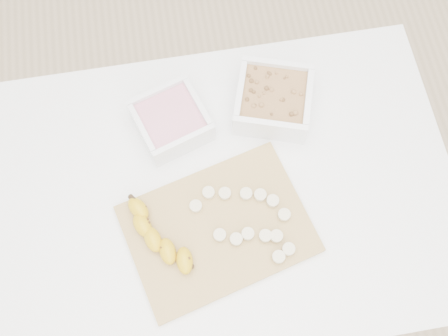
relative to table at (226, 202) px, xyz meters
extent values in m
plane|color=#C6AD89|center=(0.00, 0.00, -0.65)|extent=(3.50, 3.50, 0.00)
cube|color=white|center=(0.00, 0.00, 0.08)|extent=(1.00, 0.70, 0.04)
cylinder|color=white|center=(0.44, -0.29, -0.30)|extent=(0.05, 0.05, 0.71)
cylinder|color=white|center=(-0.44, 0.29, -0.30)|extent=(0.05, 0.05, 0.71)
cylinder|color=white|center=(0.44, 0.29, -0.30)|extent=(0.05, 0.05, 0.71)
cube|color=white|center=(-0.09, 0.17, 0.13)|extent=(0.18, 0.18, 0.07)
cube|color=#D08094|center=(-0.09, 0.17, 0.13)|extent=(0.15, 0.15, 0.04)
cube|color=white|center=(0.14, 0.18, 0.13)|extent=(0.20, 0.20, 0.08)
cube|color=olive|center=(0.14, 0.18, 0.14)|extent=(0.17, 0.17, 0.04)
cube|color=tan|center=(-0.03, -0.08, 0.10)|extent=(0.42, 0.35, 0.01)
cylinder|color=beige|center=(-0.07, -0.03, 0.12)|extent=(0.03, 0.03, 0.01)
cylinder|color=beige|center=(-0.04, -0.01, 0.12)|extent=(0.03, 0.03, 0.01)
cylinder|color=beige|center=(-0.01, -0.01, 0.12)|extent=(0.03, 0.03, 0.01)
cylinder|color=beige|center=(0.04, -0.02, 0.12)|extent=(0.03, 0.03, 0.01)
cylinder|color=beige|center=(0.07, -0.03, 0.12)|extent=(0.03, 0.03, 0.01)
cylinder|color=beige|center=(0.09, -0.05, 0.12)|extent=(0.03, 0.03, 0.01)
cylinder|color=beige|center=(0.11, -0.08, 0.12)|extent=(0.03, 0.03, 0.01)
cylinder|color=beige|center=(-0.03, -0.10, 0.12)|extent=(0.03, 0.03, 0.01)
cylinder|color=beige|center=(0.00, -0.11, 0.12)|extent=(0.03, 0.03, 0.01)
cylinder|color=beige|center=(0.03, -0.11, 0.12)|extent=(0.03, 0.03, 0.01)
cylinder|color=beige|center=(0.06, -0.12, 0.12)|extent=(0.03, 0.03, 0.01)
cylinder|color=beige|center=(0.08, -0.12, 0.12)|extent=(0.03, 0.03, 0.01)
cylinder|color=beige|center=(0.10, -0.15, 0.12)|extent=(0.03, 0.03, 0.01)
cylinder|color=beige|center=(0.08, -0.16, 0.12)|extent=(0.03, 0.03, 0.01)
camera|label=1|loc=(-0.06, -0.32, 1.13)|focal=40.00mm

